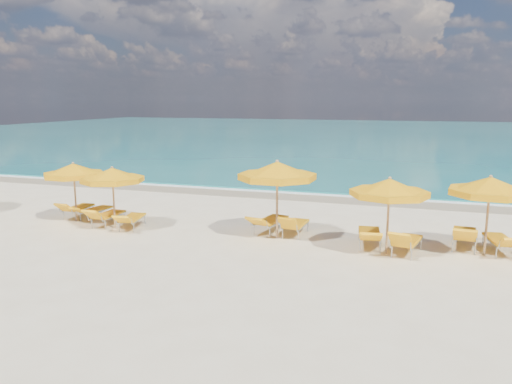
% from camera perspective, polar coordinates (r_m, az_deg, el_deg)
% --- Properties ---
extents(ground_plane, '(120.00, 120.00, 0.00)m').
position_cam_1_polar(ground_plane, '(15.94, -1.69, -5.19)').
color(ground_plane, beige).
extents(ocean, '(120.00, 80.00, 0.30)m').
position_cam_1_polar(ocean, '(62.79, 13.42, 6.36)').
color(ocean, '#126969').
rests_on(ocean, ground).
extents(wet_sand_band, '(120.00, 2.60, 0.01)m').
position_cam_1_polar(wet_sand_band, '(22.86, 4.61, -0.37)').
color(wet_sand_band, tan).
rests_on(wet_sand_band, ground).
extents(foam_line, '(120.00, 1.20, 0.03)m').
position_cam_1_polar(foam_line, '(23.62, 5.07, -0.02)').
color(foam_line, white).
rests_on(foam_line, ground).
extents(whitecap_near, '(14.00, 0.36, 0.05)m').
position_cam_1_polar(whitecap_near, '(33.65, -1.49, 3.19)').
color(whitecap_near, white).
rests_on(whitecap_near, ground).
extents(whitecap_far, '(18.00, 0.30, 0.05)m').
position_cam_1_polar(whitecap_far, '(38.77, 22.18, 3.40)').
color(whitecap_far, white).
rests_on(whitecap_far, ground).
extents(umbrella_2, '(2.71, 2.71, 2.14)m').
position_cam_1_polar(umbrella_2, '(18.81, -20.13, 2.29)').
color(umbrella_2, tan).
rests_on(umbrella_2, ground).
extents(umbrella_3, '(2.29, 2.29, 2.13)m').
position_cam_1_polar(umbrella_3, '(17.32, -16.09, 1.82)').
color(umbrella_3, tan).
rests_on(umbrella_3, ground).
extents(umbrella_4, '(3.26, 3.26, 2.49)m').
position_cam_1_polar(umbrella_4, '(15.45, 2.44, 2.36)').
color(umbrella_4, tan).
rests_on(umbrella_4, ground).
extents(umbrella_5, '(2.30, 2.30, 2.22)m').
position_cam_1_polar(umbrella_5, '(14.31, 15.00, 0.41)').
color(umbrella_5, tan).
rests_on(umbrella_5, ground).
extents(umbrella_6, '(2.76, 2.76, 2.28)m').
position_cam_1_polar(umbrella_6, '(15.20, 25.17, 0.53)').
color(umbrella_6, tan).
rests_on(umbrella_6, ground).
extents(lounger_2_left, '(0.60, 1.70, 0.72)m').
position_cam_1_polar(lounger_2_left, '(19.74, -19.67, -2.11)').
color(lounger_2_left, '#A5A8AD').
rests_on(lounger_2_left, ground).
extents(lounger_2_right, '(0.75, 1.73, 0.63)m').
position_cam_1_polar(lounger_2_right, '(19.25, -17.90, -2.34)').
color(lounger_2_right, '#A5A8AD').
rests_on(lounger_2_right, ground).
extents(lounger_3_left, '(0.62, 1.78, 0.78)m').
position_cam_1_polar(lounger_3_left, '(18.12, -16.58, -2.99)').
color(lounger_3_left, '#A5A8AD').
rests_on(lounger_3_left, ground).
extents(lounger_3_right, '(0.90, 1.81, 0.69)m').
position_cam_1_polar(lounger_3_right, '(17.49, -14.00, -3.38)').
color(lounger_3_right, '#A5A8AD').
rests_on(lounger_3_right, ground).
extents(lounger_4_left, '(0.99, 2.03, 0.76)m').
position_cam_1_polar(lounger_4_left, '(16.48, 1.64, -3.83)').
color(lounger_4_left, '#A5A8AD').
rests_on(lounger_4_left, ground).
extents(lounger_4_right, '(0.66, 1.72, 0.82)m').
position_cam_1_polar(lounger_4_right, '(16.16, 4.50, -4.21)').
color(lounger_4_right, '#A5A8AD').
rests_on(lounger_4_right, ground).
extents(lounger_5_left, '(0.88, 2.04, 0.77)m').
position_cam_1_polar(lounger_5_left, '(15.23, 12.81, -5.30)').
color(lounger_5_left, '#A5A8AD').
rests_on(lounger_5_left, ground).
extents(lounger_5_right, '(0.94, 1.83, 0.87)m').
position_cam_1_polar(lounger_5_right, '(14.83, 16.82, -5.97)').
color(lounger_5_right, '#A5A8AD').
rests_on(lounger_5_right, ground).
extents(lounger_6_left, '(0.82, 2.04, 0.87)m').
position_cam_1_polar(lounger_6_left, '(16.02, 22.69, -5.05)').
color(lounger_6_left, '#A5A8AD').
rests_on(lounger_6_left, ground).
extents(lounger_6_right, '(0.92, 1.90, 0.76)m').
position_cam_1_polar(lounger_6_right, '(15.91, 26.11, -5.51)').
color(lounger_6_right, '#A5A8AD').
rests_on(lounger_6_right, ground).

